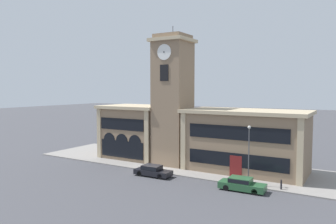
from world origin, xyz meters
name	(u,v)px	position (x,y,z in m)	size (l,w,h in m)	color
ground_plane	(153,172)	(0.00, 0.00, 0.00)	(300.00, 300.00, 0.00)	#424247
sidewalk_kerb	(176,163)	(0.00, 6.02, 0.07)	(43.60, 12.03, 0.15)	gray
clock_tower	(173,100)	(0.00, 5.10, 9.23)	(5.26, 5.26, 19.58)	#897056
town_hall_left_wing	(136,131)	(-7.41, 6.39, 4.15)	(10.37, 7.91, 8.25)	#897056
town_hall_right_wing	(245,141)	(10.19, 6.40, 4.09)	(15.92, 7.91, 8.13)	#897056
parked_car_near	(153,170)	(0.98, -1.58, 0.71)	(4.76, 2.04, 1.35)	black
parked_car_mid	(242,184)	(12.36, -1.58, 0.74)	(4.94, 2.00, 1.42)	#285633
street_lamp	(249,147)	(12.46, 0.46, 4.42)	(0.36, 0.36, 6.64)	#4C4C51
bollard	(281,185)	(15.99, 0.58, 0.67)	(0.18, 0.18, 1.06)	black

